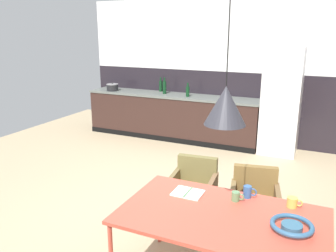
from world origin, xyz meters
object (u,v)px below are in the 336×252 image
refrigerator_column (281,101)px  bottle_wine_green (161,86)px  armchair_by_stool (255,194)px  pendant_lamp_over_table_near (225,105)px  open_book (188,193)px  mug_short_terracotta (236,196)px  mug_wide_latte (248,192)px  bottle_oil_tall (188,91)px  bottle_spice_small (164,87)px  cooking_pot (112,87)px  armchair_facing_counter (194,181)px  mug_white_ceramic (293,202)px  fruit_bowl (292,226)px  dining_table (222,219)px

refrigerator_column → bottle_wine_green: refrigerator_column is taller
armchair_by_stool → pendant_lamp_over_table_near: pendant_lamp_over_table_near is taller
open_book → mug_short_terracotta: mug_short_terracotta is taller
mug_wide_latte → bottle_oil_tall: 3.86m
open_book → bottle_spice_small: bearing=118.2°
armchair_by_stool → bottle_oil_tall: (-1.86, 2.81, 0.51)m
refrigerator_column → cooking_pot: refrigerator_column is taller
bottle_spice_small → pendant_lamp_over_table_near: (2.31, -3.87, 0.58)m
armchair_facing_counter → mug_white_ceramic: 1.26m
refrigerator_column → mug_short_terracotta: bearing=-88.7°
bottle_wine_green → bottle_spice_small: bearing=-48.2°
mug_short_terracotta → bottle_wine_green: bottle_wine_green is taller
refrigerator_column → armchair_facing_counter: 2.96m
mug_wide_latte → fruit_bowl: bearing=-43.7°
bottle_spice_small → bottle_wine_green: 0.29m
refrigerator_column → armchair_by_stool: bearing=-87.5°
fruit_bowl → bottle_wine_green: (-3.03, 4.05, 0.26)m
mug_wide_latte → cooking_pot: 4.91m
armchair_facing_counter → pendant_lamp_over_table_near: pendant_lamp_over_table_near is taller
armchair_by_stool → pendant_lamp_over_table_near: size_ratio=0.62×
dining_table → open_book: size_ratio=6.13×
armchair_facing_counter → mug_short_terracotta: size_ratio=6.80×
mug_wide_latte → bottle_spice_small: bottle_spice_small is taller
dining_table → bottle_wine_green: bearing=121.7°
bottle_oil_tall → bottle_wine_green: size_ratio=0.90×
refrigerator_column → pendant_lamp_over_table_near: pendant_lamp_over_table_near is taller
mug_wide_latte → bottle_wine_green: bottle_wine_green is taller
mug_wide_latte → mug_short_terracotta: size_ratio=1.07×
fruit_bowl → open_book: fruit_bowl is taller
mug_short_terracotta → bottle_spice_small: (-2.35, 3.56, 0.27)m
mug_white_ceramic → cooking_pot: size_ratio=0.50×
refrigerator_column → cooking_pot: 3.44m
armchair_by_stool → mug_wide_latte: size_ratio=6.35×
dining_table → fruit_bowl: bearing=-0.7°
open_book → bottle_oil_tall: (-1.39, 3.51, 0.28)m
bottle_wine_green → refrigerator_column: bearing=-5.1°
open_book → bottle_wine_green: 4.38m
dining_table → mug_wide_latte: size_ratio=13.53×
mug_short_terracotta → bottle_wine_green: 4.56m
bottle_wine_green → pendant_lamp_over_table_near: size_ratio=0.24×
mug_short_terracotta → bottle_oil_tall: bottle_oil_tall is taller
mug_white_ceramic → open_book: bearing=-171.4°
dining_table → armchair_by_stool: armchair_by_stool is taller
fruit_bowl → mug_short_terracotta: mug_short_terracotta is taller
bottle_oil_tall → pendant_lamp_over_table_near: 4.22m
mug_wide_latte → cooking_pot: (-3.60, 3.33, 0.20)m
pendant_lamp_over_table_near → mug_white_ceramic: bearing=39.0°
dining_table → fruit_bowl: size_ratio=5.18×
refrigerator_column → bottle_wine_green: 2.48m
armchair_facing_counter → open_book: bearing=99.6°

